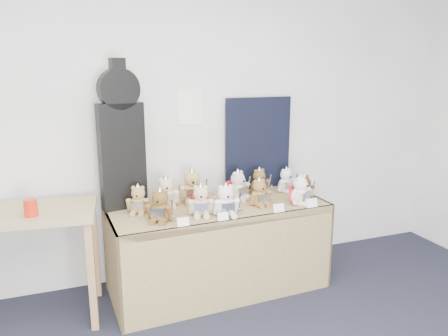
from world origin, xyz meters
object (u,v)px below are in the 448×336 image
object	(u,v)px
teddy_back_centre_right	(238,187)
teddy_back_end	(286,181)
teddy_back_left	(166,193)
teddy_back_right	(259,182)
guitar_case	(121,137)
teddy_front_end	(304,189)
side_table	(22,229)
teddy_front_centre	(226,202)
teddy_front_left	(201,202)
teddy_front_far_left	(160,207)
teddy_back_far_left	(138,201)
teddy_back_centre_left	(192,188)
teddy_front_right	(259,193)
red_cup	(31,208)
teddy_front_far_right	(300,191)
display_table	(221,226)

from	to	relation	value
teddy_back_centre_right	teddy_back_end	world-z (taller)	teddy_back_centre_right
teddy_back_left	teddy_back_right	size ratio (longest dim) A/B	1.09
teddy_back_left	teddy_back_centre_right	distance (m)	0.61
guitar_case	teddy_front_end	xyz separation A→B (m)	(1.42, -0.33, -0.46)
side_table	teddy_front_centre	world-z (taller)	teddy_front_centre
teddy_front_left	teddy_front_centre	size ratio (longest dim) A/B	0.98
teddy_back_centre_right	teddy_back_right	distance (m)	0.25
teddy_back_left	teddy_front_far_left	bearing A→B (deg)	-106.43
teddy_front_centre	teddy_back_right	xyz separation A→B (m)	(0.47, 0.42, -0.01)
teddy_back_far_left	teddy_back_left	bearing A→B (deg)	38.00
teddy_front_end	teddy_back_centre_left	distance (m)	0.93
teddy_back_far_left	teddy_front_end	bearing A→B (deg)	12.54
teddy_front_far_left	teddy_front_left	world-z (taller)	teddy_front_far_left
teddy_front_centre	teddy_back_far_left	bearing A→B (deg)	158.51
teddy_front_right	teddy_back_right	bearing A→B (deg)	55.64
teddy_back_end	teddy_back_centre_left	bearing A→B (deg)	168.57
teddy_front_end	teddy_back_end	world-z (taller)	teddy_front_end
red_cup	teddy_back_left	size ratio (longest dim) A/B	0.43
teddy_front_end	teddy_front_far_left	bearing A→B (deg)	161.12
teddy_front_far_left	teddy_front_left	size ratio (longest dim) A/B	1.02
teddy_front_left	teddy_back_far_left	world-z (taller)	teddy_front_left
teddy_front_left	side_table	bearing A→B (deg)	-176.80
teddy_front_far_left	teddy_front_right	xyz separation A→B (m)	(0.82, 0.08, -0.01)
teddy_back_far_left	teddy_front_far_right	bearing A→B (deg)	8.66
display_table	teddy_back_right	size ratio (longest dim) A/B	6.99
display_table	teddy_front_right	world-z (taller)	teddy_front_right
red_cup	teddy_back_end	world-z (taller)	teddy_back_end
red_cup	teddy_back_right	world-z (taller)	teddy_back_right
guitar_case	teddy_front_far_left	xyz separation A→B (m)	(0.20, -0.40, -0.45)
guitar_case	teddy_front_right	size ratio (longest dim) A/B	4.66
teddy_front_centre	teddy_back_centre_left	size ratio (longest dim) A/B	0.88
side_table	teddy_back_far_left	world-z (taller)	teddy_back_far_left
teddy_back_centre_right	teddy_front_end	bearing A→B (deg)	-50.35
display_table	teddy_back_right	xyz separation A→B (m)	(0.44, 0.24, 0.26)
teddy_back_left	teddy_front_far_right	bearing A→B (deg)	-13.47
teddy_front_right	display_table	bearing A→B (deg)	161.92
teddy_back_far_left	teddy_front_centre	bearing A→B (deg)	-5.78
teddy_front_end	teddy_front_far_right	bearing A→B (deg)	-159.03
guitar_case	side_table	bearing A→B (deg)	-179.70
side_table	teddy_back_far_left	bearing A→B (deg)	7.00
teddy_front_far_right	teddy_back_left	distance (m)	1.08
red_cup	teddy_front_centre	distance (m)	1.35
teddy_back_end	teddy_front_far_left	bearing A→B (deg)	-175.29
teddy_back_right	guitar_case	bearing A→B (deg)	166.79
teddy_front_left	teddy_front_right	distance (m)	0.51
red_cup	teddy_front_centre	size ratio (longest dim) A/B	0.43
teddy_front_far_right	teddy_front_centre	bearing A→B (deg)	151.13
red_cup	teddy_front_left	world-z (taller)	teddy_front_left
teddy_front_centre	teddy_back_centre_left	distance (m)	0.42
side_table	teddy_front_end	world-z (taller)	teddy_front_end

